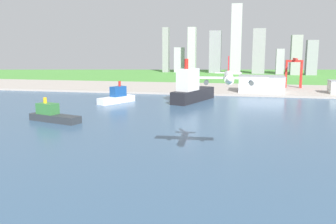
{
  "coord_description": "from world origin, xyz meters",
  "views": [
    {
      "loc": [
        42.63,
        -44.02,
        60.13
      ],
      "look_at": [
        0.82,
        158.1,
        24.19
      ],
      "focal_mm": 40.19,
      "sensor_mm": 36.0,
      "label": 1
    }
  ],
  "objects_px": {
    "container_barge": "(53,115)",
    "warehouse_main": "(261,84)",
    "port_crane_red": "(294,67)",
    "airplane_landing": "(229,77)",
    "ferry_boat": "(117,97)",
    "cargo_ship": "(191,90)"
  },
  "relations": [
    {
      "from": "container_barge",
      "to": "warehouse_main",
      "type": "bearing_deg",
      "value": 52.38
    },
    {
      "from": "container_barge",
      "to": "port_crane_red",
      "type": "xyz_separation_m",
      "value": [
        219.0,
        282.47,
        26.64
      ]
    },
    {
      "from": "airplane_landing",
      "to": "warehouse_main",
      "type": "distance_m",
      "value": 316.73
    },
    {
      "from": "airplane_landing",
      "to": "ferry_boat",
      "type": "distance_m",
      "value": 238.75
    },
    {
      "from": "container_barge",
      "to": "port_crane_red",
      "type": "bearing_deg",
      "value": 52.21
    },
    {
      "from": "port_crane_red",
      "to": "airplane_landing",
      "type": "bearing_deg",
      "value": -101.3
    },
    {
      "from": "cargo_ship",
      "to": "container_barge",
      "type": "relative_size",
      "value": 1.59
    },
    {
      "from": "container_barge",
      "to": "ferry_boat",
      "type": "relative_size",
      "value": 1.05
    },
    {
      "from": "ferry_boat",
      "to": "warehouse_main",
      "type": "bearing_deg",
      "value": 36.67
    },
    {
      "from": "ferry_boat",
      "to": "port_crane_red",
      "type": "bearing_deg",
      "value": 40.81
    },
    {
      "from": "cargo_ship",
      "to": "warehouse_main",
      "type": "xyz_separation_m",
      "value": [
        77.89,
        90.94,
        -0.48
      ]
    },
    {
      "from": "container_barge",
      "to": "ferry_boat",
      "type": "bearing_deg",
      "value": 80.99
    },
    {
      "from": "ferry_boat",
      "to": "warehouse_main",
      "type": "height_order",
      "value": "ferry_boat"
    },
    {
      "from": "airplane_landing",
      "to": "container_barge",
      "type": "height_order",
      "value": "airplane_landing"
    },
    {
      "from": "airplane_landing",
      "to": "cargo_ship",
      "type": "bearing_deg",
      "value": 102.63
    },
    {
      "from": "ferry_boat",
      "to": "port_crane_red",
      "type": "xyz_separation_m",
      "value": [
        201.84,
        174.26,
        25.5
      ]
    },
    {
      "from": "airplane_landing",
      "to": "warehouse_main",
      "type": "height_order",
      "value": "airplane_landing"
    },
    {
      "from": "warehouse_main",
      "to": "ferry_boat",
      "type": "bearing_deg",
      "value": -143.33
    },
    {
      "from": "airplane_landing",
      "to": "container_barge",
      "type": "relative_size",
      "value": 0.88
    },
    {
      "from": "cargo_ship",
      "to": "container_barge",
      "type": "distance_m",
      "value": 163.4
    },
    {
      "from": "airplane_landing",
      "to": "container_barge",
      "type": "xyz_separation_m",
      "value": [
        -144.58,
        89.91,
        -40.09
      ]
    },
    {
      "from": "cargo_ship",
      "to": "warehouse_main",
      "type": "bearing_deg",
      "value": 49.42
    }
  ]
}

